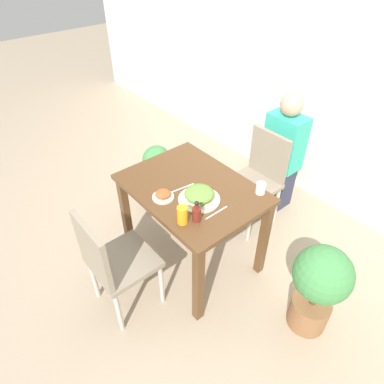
{
  "coord_description": "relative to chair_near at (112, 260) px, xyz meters",
  "views": [
    {
      "loc": [
        1.52,
        -1.27,
        2.32
      ],
      "look_at": [
        0.0,
        0.0,
        0.72
      ],
      "focal_mm": 32.0,
      "sensor_mm": 36.0,
      "label": 1
    }
  ],
  "objects": [
    {
      "name": "potted_plant_right",
      "position": [
        0.99,
        0.96,
        -0.06
      ],
      "size": [
        0.38,
        0.38,
        0.74
      ],
      "color": "brown",
      "rests_on": "ground_plane"
    },
    {
      "name": "chair_near",
      "position": [
        0.0,
        0.0,
        0.0
      ],
      "size": [
        0.42,
        0.42,
        0.9
      ],
      "rotation": [
        0.0,
        0.0,
        3.14
      ],
      "color": "gray",
      "rests_on": "ground_plane"
    },
    {
      "name": "sauce_bottle",
      "position": [
        0.28,
        0.51,
        0.33
      ],
      "size": [
        0.06,
        0.06,
        0.16
      ],
      "color": "maroon",
      "rests_on": "dining_table"
    },
    {
      "name": "dining_table",
      "position": [
        -0.01,
        0.71,
        0.14
      ],
      "size": [
        1.03,
        0.77,
        0.77
      ],
      "color": "brown",
      "rests_on": "ground_plane"
    },
    {
      "name": "side_plate",
      "position": [
        -0.05,
        0.48,
        0.29
      ],
      "size": [
        0.16,
        0.16,
        0.06
      ],
      "color": "beige",
      "rests_on": "dining_table"
    },
    {
      "name": "spoon_utensil",
      "position": [
        0.31,
        0.66,
        0.27
      ],
      "size": [
        0.01,
        0.2,
        0.0
      ],
      "rotation": [
        0.0,
        0.0,
        1.58
      ],
      "color": "silver",
      "rests_on": "dining_table"
    },
    {
      "name": "drink_cup",
      "position": [
        0.35,
        1.04,
        0.31
      ],
      "size": [
        0.07,
        0.07,
        0.08
      ],
      "color": "white",
      "rests_on": "dining_table"
    },
    {
      "name": "food_plate",
      "position": [
        0.13,
        0.66,
        0.31
      ],
      "size": [
        0.29,
        0.29,
        0.1
      ],
      "color": "beige",
      "rests_on": "dining_table"
    },
    {
      "name": "ground_plane",
      "position": [
        -0.01,
        0.71,
        -0.51
      ],
      "size": [
        16.0,
        16.0,
        0.0
      ],
      "primitive_type": "plane",
      "color": "tan"
    },
    {
      "name": "juice_glass",
      "position": [
        0.23,
        0.43,
        0.33
      ],
      "size": [
        0.07,
        0.07,
        0.13
      ],
      "color": "orange",
      "rests_on": "dining_table"
    },
    {
      "name": "chair_far",
      "position": [
        -0.02,
        1.5,
        0.0
      ],
      "size": [
        0.42,
        0.42,
        0.9
      ],
      "color": "gray",
      "rests_on": "ground_plane"
    },
    {
      "name": "person_figure",
      "position": [
        -0.05,
        1.85,
        0.07
      ],
      "size": [
        0.34,
        0.22,
        1.17
      ],
      "color": "#2D3347",
      "rests_on": "ground_plane"
    },
    {
      "name": "fork_utensil",
      "position": [
        -0.04,
        0.66,
        0.27
      ],
      "size": [
        0.03,
        0.18,
        0.0
      ],
      "rotation": [
        0.0,
        0.0,
        1.44
      ],
      "color": "silver",
      "rests_on": "dining_table"
    },
    {
      "name": "potted_plant_left",
      "position": [
        -0.86,
        0.97,
        -0.18
      ],
      "size": [
        0.28,
        0.28,
        0.61
      ],
      "color": "brown",
      "rests_on": "ground_plane"
    },
    {
      "name": "wall_back",
      "position": [
        -0.01,
        2.27,
        0.79
      ],
      "size": [
        8.0,
        0.05,
        2.6
      ],
      "color": "silver",
      "rests_on": "ground_plane"
    }
  ]
}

